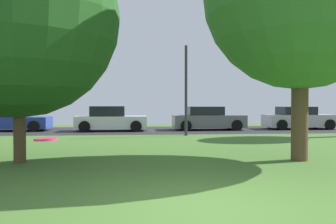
{
  "coord_description": "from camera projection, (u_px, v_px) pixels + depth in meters",
  "views": [
    {
      "loc": [
        -1.05,
        -5.48,
        1.61
      ],
      "look_at": [
        0.0,
        5.86,
        1.34
      ],
      "focal_mm": 38.17,
      "sensor_mm": 36.0,
      "label": 1
    }
  ],
  "objects": [
    {
      "name": "parked_car_blue",
      "position": [
        10.0,
        120.0,
        20.93
      ],
      "size": [
        4.37,
        2.06,
        1.42
      ],
      "color": "#233893",
      "rests_on": "ground_plane"
    },
    {
      "name": "oak_tree_right",
      "position": [
        19.0,
        17.0,
        9.62
      ],
      "size": [
        5.44,
        5.44,
        6.66
      ],
      "color": "brown",
      "rests_on": "ground_plane"
    },
    {
      "name": "street_lamp_post",
      "position": [
        186.0,
        91.0,
        17.82
      ],
      "size": [
        0.14,
        0.14,
        4.5
      ],
      "primitive_type": "cylinder",
      "color": "#2D2D33",
      "rests_on": "ground_plane"
    },
    {
      "name": "parked_car_white",
      "position": [
        111.0,
        120.0,
        20.89
      ],
      "size": [
        4.09,
        1.95,
        1.45
      ],
      "color": "white",
      "rests_on": "ground_plane"
    },
    {
      "name": "ground_plane",
      "position": [
        202.0,
        206.0,
        5.59
      ],
      "size": [
        44.0,
        44.0,
        0.0
      ],
      "primitive_type": "plane",
      "color": "#47702D"
    },
    {
      "name": "road_strip",
      "position": [
        153.0,
        130.0,
        21.52
      ],
      "size": [
        44.0,
        6.4,
        0.01
      ],
      "primitive_type": "cube",
      "color": "#28282B",
      "rests_on": "ground_plane"
    },
    {
      "name": "parked_car_grey",
      "position": [
        208.0,
        119.0,
        21.8
      ],
      "size": [
        4.34,
        2.01,
        1.42
      ],
      "color": "slate",
      "rests_on": "ground_plane"
    },
    {
      "name": "parked_car_silver",
      "position": [
        299.0,
        119.0,
        22.53
      ],
      "size": [
        4.33,
        2.05,
        1.41
      ],
      "color": "#B7B7BC",
      "rests_on": "ground_plane"
    },
    {
      "name": "frisbee_disc",
      "position": [
        46.0,
        139.0,
        4.1
      ],
      "size": [
        0.35,
        0.35,
        0.03
      ],
      "color": "#EA2D6B"
    }
  ]
}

